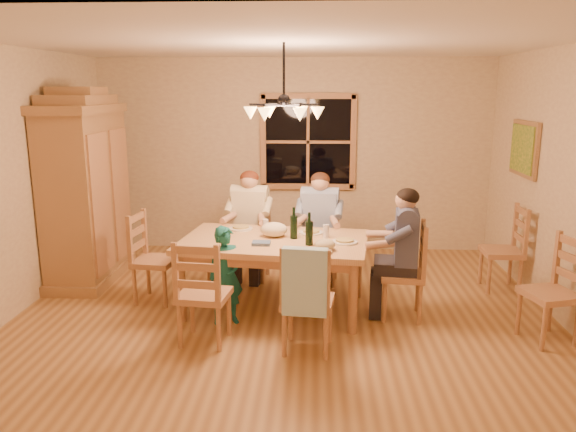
# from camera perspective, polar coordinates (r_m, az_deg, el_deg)

# --- Properties ---
(floor) EXTENTS (5.50, 5.50, 0.00)m
(floor) POSITION_cam_1_polar(r_m,az_deg,el_deg) (5.88, -0.39, -9.98)
(floor) COLOR olive
(floor) RESTS_ON ground
(ceiling) EXTENTS (5.50, 5.00, 0.02)m
(ceiling) POSITION_cam_1_polar(r_m,az_deg,el_deg) (5.44, -0.43, 17.26)
(ceiling) COLOR white
(ceiling) RESTS_ON wall_back
(wall_back) EXTENTS (5.50, 0.02, 2.70)m
(wall_back) POSITION_cam_1_polar(r_m,az_deg,el_deg) (7.97, 0.59, 6.14)
(wall_back) COLOR tan
(wall_back) RESTS_ON floor
(wall_left) EXTENTS (0.02, 5.00, 2.70)m
(wall_left) POSITION_cam_1_polar(r_m,az_deg,el_deg) (6.28, -26.36, 2.98)
(wall_left) COLOR tan
(wall_left) RESTS_ON floor
(wall_right) EXTENTS (0.02, 5.00, 2.70)m
(wall_right) POSITION_cam_1_polar(r_m,az_deg,el_deg) (6.01, 26.79, 2.55)
(wall_right) COLOR tan
(wall_right) RESTS_ON floor
(window) EXTENTS (1.30, 0.06, 1.30)m
(window) POSITION_cam_1_polar(r_m,az_deg,el_deg) (7.91, 2.04, 7.53)
(window) COLOR black
(window) RESTS_ON wall_back
(painting) EXTENTS (0.06, 0.78, 0.64)m
(painting) POSITION_cam_1_polar(r_m,az_deg,el_deg) (7.07, 22.84, 6.32)
(painting) COLOR olive
(painting) RESTS_ON wall_right
(chandelier) EXTENTS (0.77, 0.68, 0.71)m
(chandelier) POSITION_cam_1_polar(r_m,az_deg,el_deg) (5.43, -0.42, 10.69)
(chandelier) COLOR black
(chandelier) RESTS_ON ceiling
(armoire) EXTENTS (0.66, 1.40, 2.30)m
(armoire) POSITION_cam_1_polar(r_m,az_deg,el_deg) (7.11, -19.81, 2.16)
(armoire) COLOR olive
(armoire) RESTS_ON floor
(dining_table) EXTENTS (2.02, 1.38, 0.76)m
(dining_table) POSITION_cam_1_polar(r_m,az_deg,el_deg) (5.83, -1.41, -3.30)
(dining_table) COLOR tan
(dining_table) RESTS_ON floor
(chair_far_left) EXTENTS (0.49, 0.47, 0.99)m
(chair_far_left) POSITION_cam_1_polar(r_m,az_deg,el_deg) (6.87, -3.84, -3.94)
(chair_far_left) COLOR #AB784B
(chair_far_left) RESTS_ON floor
(chair_far_right) EXTENTS (0.49, 0.47, 0.99)m
(chair_far_right) POSITION_cam_1_polar(r_m,az_deg,el_deg) (6.72, 3.18, -4.29)
(chair_far_right) COLOR #AB784B
(chair_far_right) RESTS_ON floor
(chair_near_left) EXTENTS (0.49, 0.47, 0.99)m
(chair_near_left) POSITION_cam_1_polar(r_m,az_deg,el_deg) (5.24, -8.47, -9.49)
(chair_near_left) COLOR #AB784B
(chair_near_left) RESTS_ON floor
(chair_near_right) EXTENTS (0.49, 0.47, 0.99)m
(chair_near_right) POSITION_cam_1_polar(r_m,az_deg,el_deg) (5.04, 2.01, -10.28)
(chair_near_right) COLOR #AB784B
(chair_near_right) RESTS_ON floor
(chair_end_left) EXTENTS (0.47, 0.49, 0.99)m
(chair_end_left) POSITION_cam_1_polar(r_m,az_deg,el_deg) (6.31, -13.27, -5.78)
(chair_end_left) COLOR #AB784B
(chair_end_left) RESTS_ON floor
(chair_end_right) EXTENTS (0.47, 0.49, 0.99)m
(chair_end_right) POSITION_cam_1_polar(r_m,az_deg,el_deg) (5.84, 11.50, -7.22)
(chair_end_right) COLOR #AB784B
(chair_end_right) RESTS_ON floor
(adult_woman) EXTENTS (0.43, 0.46, 0.87)m
(adult_woman) POSITION_cam_1_polar(r_m,az_deg,el_deg) (6.73, -3.91, 0.45)
(adult_woman) COLOR beige
(adult_woman) RESTS_ON floor
(adult_plaid_man) EXTENTS (0.43, 0.46, 0.87)m
(adult_plaid_man) POSITION_cam_1_polar(r_m,az_deg,el_deg) (6.59, 3.24, 0.19)
(adult_plaid_man) COLOR #345591
(adult_plaid_man) RESTS_ON floor
(adult_slate_man) EXTENTS (0.46, 0.43, 0.87)m
(adult_slate_man) POSITION_cam_1_polar(r_m,az_deg,el_deg) (5.68, 11.74, -2.12)
(adult_slate_man) COLOR #464E70
(adult_slate_man) RESTS_ON floor
(towel) EXTENTS (0.39, 0.15, 0.58)m
(towel) POSITION_cam_1_polar(r_m,az_deg,el_deg) (4.72, 1.73, -6.73)
(towel) COLOR #A3D0DD
(towel) RESTS_ON chair_near_right
(wine_bottle_a) EXTENTS (0.08, 0.08, 0.33)m
(wine_bottle_a) POSITION_cam_1_polar(r_m,az_deg,el_deg) (5.79, 0.59, -0.71)
(wine_bottle_a) COLOR black
(wine_bottle_a) RESTS_ON dining_table
(wine_bottle_b) EXTENTS (0.08, 0.08, 0.33)m
(wine_bottle_b) POSITION_cam_1_polar(r_m,az_deg,el_deg) (5.55, 2.17, -1.31)
(wine_bottle_b) COLOR black
(wine_bottle_b) RESTS_ON dining_table
(plate_woman) EXTENTS (0.26, 0.26, 0.02)m
(plate_woman) POSITION_cam_1_polar(r_m,az_deg,el_deg) (6.22, -4.82, -1.27)
(plate_woman) COLOR white
(plate_woman) RESTS_ON dining_table
(plate_plaid) EXTENTS (0.26, 0.26, 0.02)m
(plate_plaid) POSITION_cam_1_polar(r_m,az_deg,el_deg) (6.03, 2.36, -1.69)
(plate_plaid) COLOR white
(plate_plaid) RESTS_ON dining_table
(plate_slate) EXTENTS (0.26, 0.26, 0.02)m
(plate_slate) POSITION_cam_1_polar(r_m,az_deg,el_deg) (5.69, 5.77, -2.64)
(plate_slate) COLOR white
(plate_slate) RESTS_ON dining_table
(wine_glass_a) EXTENTS (0.06, 0.06, 0.14)m
(wine_glass_a) POSITION_cam_1_polar(r_m,az_deg,el_deg) (6.08, -2.29, -0.98)
(wine_glass_a) COLOR silver
(wine_glass_a) RESTS_ON dining_table
(wine_glass_b) EXTENTS (0.06, 0.06, 0.14)m
(wine_glass_b) POSITION_cam_1_polar(r_m,az_deg,el_deg) (5.85, 3.88, -1.55)
(wine_glass_b) COLOR silver
(wine_glass_b) RESTS_ON dining_table
(cap) EXTENTS (0.20, 0.20, 0.11)m
(cap) POSITION_cam_1_polar(r_m,az_deg,el_deg) (5.40, 3.77, -2.93)
(cap) COLOR tan
(cap) RESTS_ON dining_table
(napkin) EXTENTS (0.20, 0.16, 0.03)m
(napkin) POSITION_cam_1_polar(r_m,az_deg,el_deg) (5.60, -2.73, -2.77)
(napkin) COLOR #485F85
(napkin) RESTS_ON dining_table
(cloth_bundle) EXTENTS (0.28, 0.22, 0.15)m
(cloth_bundle) POSITION_cam_1_polar(r_m,az_deg,el_deg) (5.88, -1.43, -1.38)
(cloth_bundle) COLOR beige
(cloth_bundle) RESTS_ON dining_table
(child) EXTENTS (0.43, 0.38, 0.99)m
(child) POSITION_cam_1_polar(r_m,az_deg,el_deg) (5.55, -6.32, -6.04)
(child) COLOR #176866
(child) RESTS_ON floor
(chair_spare_front) EXTENTS (0.52, 0.54, 0.99)m
(chair_spare_front) POSITION_cam_1_polar(r_m,az_deg,el_deg) (5.73, 24.91, -8.63)
(chair_spare_front) COLOR #AB784B
(chair_spare_front) RESTS_ON floor
(chair_spare_back) EXTENTS (0.43, 0.45, 0.99)m
(chair_spare_back) POSITION_cam_1_polar(r_m,az_deg,el_deg) (6.93, 20.77, -4.61)
(chair_spare_back) COLOR #AB784B
(chair_spare_back) RESTS_ON floor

